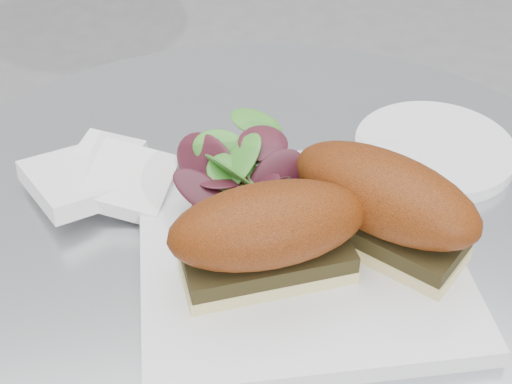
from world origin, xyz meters
TOP-DOWN VIEW (x-y plane):
  - plate at (0.02, -0.02)m, footprint 0.27×0.27m
  - sandwich_left at (-0.01, -0.05)m, footprint 0.15×0.07m
  - sandwich_right at (0.08, -0.03)m, footprint 0.15×0.16m
  - salad at (-0.02, 0.05)m, footprint 0.13×0.13m
  - napkin at (-0.12, 0.09)m, footprint 0.13×0.13m
  - saucer at (0.19, 0.08)m, footprint 0.15×0.15m

SIDE VIEW (x-z plane):
  - saucer at x=0.19m, z-range 0.73..0.74m
  - plate at x=0.02m, z-range 0.73..0.75m
  - napkin at x=-0.12m, z-range 0.73..0.75m
  - salad at x=-0.02m, z-range 0.75..0.80m
  - sandwich_right at x=0.08m, z-range 0.75..0.83m
  - sandwich_left at x=-0.01m, z-range 0.75..0.83m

